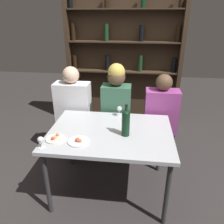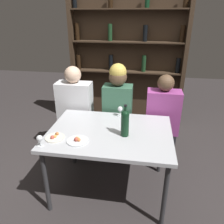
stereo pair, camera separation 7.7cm
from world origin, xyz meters
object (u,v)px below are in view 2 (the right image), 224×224
(wine_glass_0, at_px, (40,139))
(wine_glass_1, at_px, (120,109))
(wine_bottle, at_px, (125,122))
(food_plate_1, at_px, (55,137))
(seated_person_right, at_px, (162,124))
(seated_person_center, at_px, (117,114))
(food_plate_0, at_px, (78,140))
(seated_person_left, at_px, (76,116))

(wine_glass_0, distance_m, wine_glass_1, 0.95)
(wine_bottle, height_order, wine_glass_0, wine_bottle)
(food_plate_1, xyz_separation_m, seated_person_right, (1.04, 0.82, -0.20))
(wine_glass_1, bearing_deg, seated_person_center, 104.24)
(food_plate_1, bearing_deg, seated_person_right, 38.41)
(wine_bottle, height_order, food_plate_0, wine_bottle)
(wine_glass_0, relative_size, seated_person_left, 0.09)
(wine_glass_0, relative_size, food_plate_1, 0.59)
(food_plate_1, height_order, seated_person_right, seated_person_right)
(food_plate_0, distance_m, food_plate_1, 0.23)
(food_plate_1, relative_size, seated_person_center, 0.14)
(seated_person_center, bearing_deg, seated_person_left, 180.00)
(wine_glass_0, xyz_separation_m, seated_person_left, (0.00, 0.97, -0.23))
(food_plate_1, bearing_deg, wine_glass_1, 46.85)
(wine_bottle, height_order, seated_person_center, seated_person_center)
(wine_glass_0, bearing_deg, food_plate_1, 63.74)
(seated_person_left, xyz_separation_m, seated_person_right, (1.11, 0.00, -0.03))
(wine_bottle, bearing_deg, wine_glass_1, 103.11)
(wine_bottle, height_order, seated_person_left, seated_person_left)
(wine_bottle, distance_m, food_plate_0, 0.47)
(food_plate_1, bearing_deg, food_plate_0, -5.00)
(wine_bottle, height_order, food_plate_1, wine_bottle)
(wine_glass_0, distance_m, seated_person_left, 1.00)
(food_plate_1, xyz_separation_m, seated_person_left, (-0.07, 0.82, -0.17))
(food_plate_0, height_order, seated_person_left, seated_person_left)
(wine_bottle, bearing_deg, seated_person_center, 103.52)
(seated_person_left, distance_m, seated_person_center, 0.56)
(wine_glass_0, height_order, seated_person_right, seated_person_right)
(wine_glass_0, distance_m, food_plate_1, 0.18)
(wine_glass_0, height_order, seated_person_center, seated_person_center)
(seated_person_right, bearing_deg, wine_bottle, -120.75)
(wine_bottle, relative_size, wine_glass_1, 2.67)
(wine_bottle, distance_m, wine_glass_1, 0.44)
(wine_glass_1, distance_m, seated_person_left, 0.71)
(wine_glass_1, bearing_deg, food_plate_0, -117.84)
(wine_glass_0, relative_size, food_plate_0, 0.53)
(wine_glass_1, bearing_deg, wine_glass_0, -130.29)
(food_plate_0, bearing_deg, seated_person_right, 46.09)
(wine_glass_1, relative_size, food_plate_1, 0.65)
(wine_bottle, relative_size, seated_person_left, 0.26)
(seated_person_left, height_order, seated_person_right, seated_person_left)
(wine_glass_1, distance_m, food_plate_0, 0.68)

